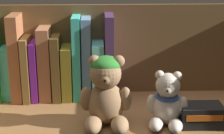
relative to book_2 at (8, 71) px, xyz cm
name	(u,v)px	position (x,y,z in cm)	size (l,w,h in cm)	color
shelf_board	(117,114)	(30.60, -11.73, -8.52)	(81.70, 27.56, 2.00)	olive
shelf_back_panel	(115,53)	(30.60, 2.65, 4.54)	(84.10, 1.20, 28.12)	brown
book_2	(8,71)	(0.00, 0.00, 0.00)	(2.73, 9.18, 15.05)	#4CCCBC
book_3	(18,56)	(3.17, 0.00, 4.57)	(2.94, 13.27, 24.18)	#9E5D39
book_4	(29,66)	(5.92, 0.00, 1.51)	(1.91, 14.42, 18.07)	brown
book_5	(37,68)	(8.07, 0.00, 0.89)	(1.71, 13.05, 16.83)	#671D8A
book_6	(46,62)	(10.92, 0.00, 2.75)	(3.34, 12.22, 20.55)	#AA6A46
book_7	(58,65)	(14.07, 0.00, 1.63)	(2.29, 13.25, 18.32)	brown
book_8	(68,70)	(16.94, 0.00, 0.09)	(2.77, 12.57, 15.22)	olive
book_9	(77,56)	(19.77, 0.00, 4.26)	(2.22, 11.68, 23.58)	#42CFBE
book_10	(87,57)	(22.47, 0.00, 4.05)	(2.51, 10.89, 23.15)	#6893BB
book_11	(98,69)	(25.67, 0.00, 0.56)	(3.24, 13.46, 16.17)	#68C6BA
book_12	(109,55)	(28.79, 0.00, 4.51)	(2.32, 13.88, 24.07)	#4D2E5C
teddy_bear_larger	(106,93)	(27.44, -19.55, 0.69)	(12.65, 12.86, 17.32)	#93704C
teddy_bear_smaller	(167,103)	(42.14, -20.34, -1.73)	(10.25, 10.59, 13.58)	beige
small_product_box	(201,115)	(50.46, -20.75, -4.90)	(10.18, 6.46, 5.25)	black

